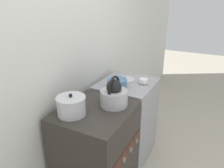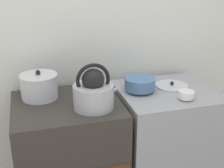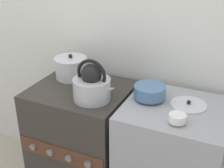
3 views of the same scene
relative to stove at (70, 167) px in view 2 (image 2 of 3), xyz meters
The scene contains 8 objects.
wall_back 0.88m from the stove, 90.00° to the left, with size 7.00×0.06×2.50m.
stove is the anchor object (origin of this frame).
counter 0.63m from the stove, ahead, with size 0.58×0.54×0.88m.
kettle 0.56m from the stove, 34.65° to the right, with size 0.27×0.22×0.26m.
cooking_pot 0.54m from the stove, 138.80° to the left, with size 0.22×0.22×0.17m.
enamel_bowl 0.67m from the stove, ahead, with size 0.19×0.19×0.09m.
small_ceramic_bowl 0.84m from the stove, 13.63° to the right, with size 0.09×0.09×0.05m.
loose_pot_lid 0.82m from the stove, ahead, with size 0.21×0.21×0.03m.
Camera 2 is at (-0.19, -1.36, 1.62)m, focal length 50.00 mm.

